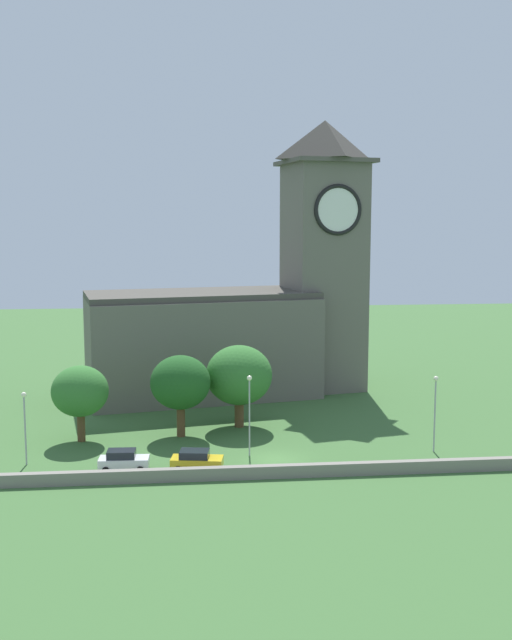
{
  "coord_description": "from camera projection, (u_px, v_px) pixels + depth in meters",
  "views": [
    {
      "loc": [
        -7.93,
        -60.95,
        20.38
      ],
      "look_at": [
        -0.78,
        9.86,
        10.85
      ],
      "focal_mm": 41.44,
      "sensor_mm": 36.0,
      "label": 1
    }
  ],
  "objects": [
    {
      "name": "car_yellow",
      "position": [
        196.0,
        460.0,
        60.81
      ],
      "size": [
        4.47,
        2.68,
        1.67
      ],
      "color": "gold",
      "rests_on": "ground"
    },
    {
      "name": "tree_by_tower",
      "position": [
        239.0,
        375.0,
        73.08
      ],
      "size": [
        6.58,
        6.58,
        8.23
      ],
      "color": "brown",
      "rests_on": "ground"
    },
    {
      "name": "streetlamp_west_end",
      "position": [
        25.0,
        416.0,
        61.66
      ],
      "size": [
        0.44,
        0.44,
        6.27
      ],
      "color": "#9EA0A5",
      "rests_on": "ground"
    },
    {
      "name": "streetlamp_west_mid",
      "position": [
        249.0,
        403.0,
        63.95
      ],
      "size": [
        0.44,
        0.44,
        7.17
      ],
      "color": "#9EA0A5",
      "rests_on": "ground"
    },
    {
      "name": "church",
      "position": [
        249.0,
        309.0,
        87.59
      ],
      "size": [
        34.65,
        16.92,
        32.25
      ],
      "color": "#666056",
      "rests_on": "ground"
    },
    {
      "name": "car_white",
      "position": [
        123.0,
        460.0,
        60.62
      ],
      "size": [
        4.14,
        2.16,
        1.76
      ],
      "color": "silver",
      "rests_on": "ground"
    },
    {
      "name": "streetlamp_central",
      "position": [
        435.0,
        401.0,
        65.14
      ],
      "size": [
        0.44,
        0.44,
        6.88
      ],
      "color": "#9EA0A5",
      "rests_on": "ground"
    },
    {
      "name": "tree_riverside_east",
      "position": [
        80.0,
        391.0,
        68.3
      ],
      "size": [
        5.27,
        5.27,
        7.15
      ],
      "color": "brown",
      "rests_on": "ground"
    },
    {
      "name": "ground_plane",
      "position": [
        258.0,
        415.0,
        78.4
      ],
      "size": [
        200.0,
        200.0,
        0.0
      ],
      "primitive_type": "plane",
      "color": "#3D6633"
    },
    {
      "name": "tree_riverside_west",
      "position": [
        180.0,
        383.0,
        69.85
      ],
      "size": [
        5.71,
        5.71,
        7.82
      ],
      "color": "brown",
      "rests_on": "ground"
    },
    {
      "name": "quay_barrier",
      "position": [
        284.0,
        471.0,
        59.1
      ],
      "size": [
        56.87,
        0.7,
        1.03
      ],
      "primitive_type": "cube",
      "color": "gray",
      "rests_on": "ground"
    }
  ]
}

